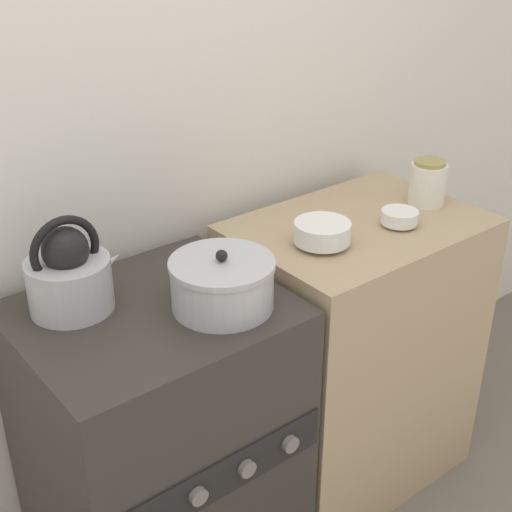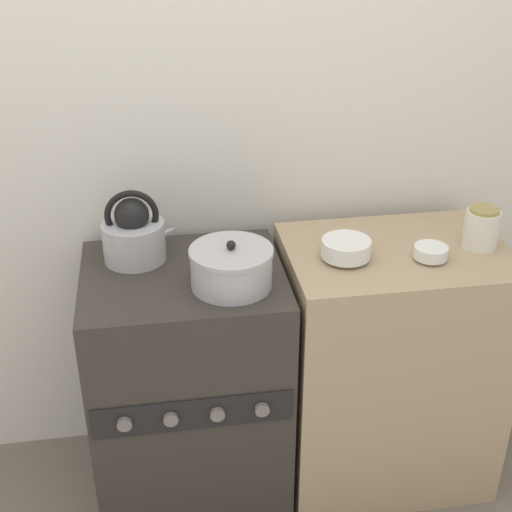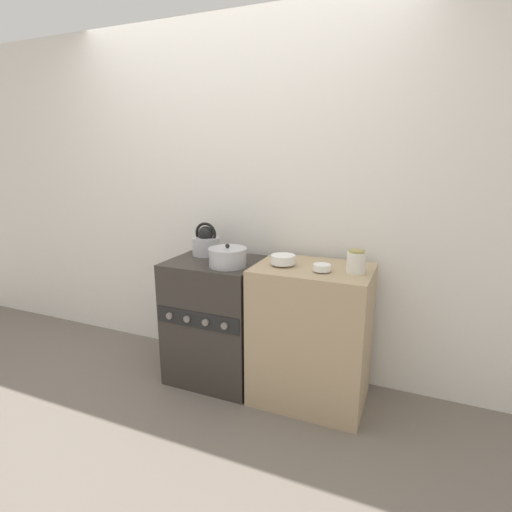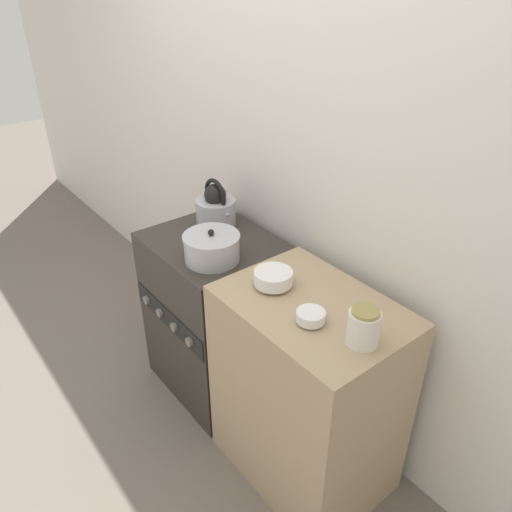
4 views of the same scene
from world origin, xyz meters
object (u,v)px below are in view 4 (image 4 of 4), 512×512
at_px(stove, 216,315).
at_px(enamel_bowl, 273,278).
at_px(cooking_pot, 212,248).
at_px(storage_jar, 364,327).
at_px(small_ceramic_bowl, 311,316).
at_px(kettle, 216,207).

relative_size(stove, enamel_bowl, 5.73).
height_order(cooking_pot, storage_jar, storage_jar).
distance_m(small_ceramic_bowl, storage_jar, 0.20).
bearing_deg(storage_jar, enamel_bowl, -178.06).
bearing_deg(stove, small_ceramic_bowl, -6.98).
distance_m(stove, enamel_bowl, 0.71).
relative_size(stove, kettle, 3.61).
height_order(small_ceramic_bowl, storage_jar, storage_jar).
bearing_deg(kettle, storage_jar, -8.03).
bearing_deg(storage_jar, small_ceramic_bowl, -162.57).
bearing_deg(cooking_pot, storage_jar, 4.32).
xyz_separation_m(stove, enamel_bowl, (0.50, -0.05, 0.51)).
relative_size(enamel_bowl, storage_jar, 1.12).
height_order(enamel_bowl, small_ceramic_bowl, enamel_bowl).
height_order(enamel_bowl, storage_jar, storage_jar).
distance_m(kettle, storage_jar, 1.09).
relative_size(kettle, cooking_pot, 0.97).
bearing_deg(small_ceramic_bowl, storage_jar, 17.43).
bearing_deg(enamel_bowl, storage_jar, 1.94).
xyz_separation_m(cooking_pot, small_ceramic_bowl, (0.62, 0.00, -0.00)).
height_order(cooking_pot, small_ceramic_bowl, cooking_pot).
bearing_deg(small_ceramic_bowl, cooking_pot, -179.79).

